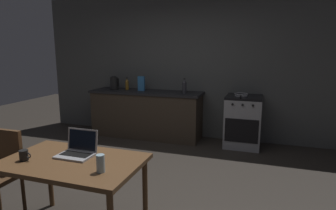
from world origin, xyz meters
The scene contains 14 objects.
ground_plane centered at (0.00, 0.00, 0.00)m, with size 12.00×12.00×0.00m, color #2D2823.
back_wall centered at (0.30, 2.47, 1.36)m, with size 6.40×0.10×2.71m, color #4B4C4C.
kitchen_counter centered at (-0.61, 2.12, 0.45)m, with size 2.16×0.64×0.89m.
stove_oven centered at (1.21, 2.12, 0.45)m, with size 0.60×0.62×0.89m.
dining_table centered at (-0.05, -0.88, 0.64)m, with size 1.23×0.76×0.72m.
chair centered at (-0.90, -0.90, 0.52)m, with size 0.40×0.40×0.90m.
laptop centered at (-0.08, -0.77, 0.77)m, with size 0.32×0.26×0.23m.
electric_kettle centered at (-1.29, 2.12, 1.02)m, with size 0.18×0.16×0.26m.
bottle centered at (0.16, 2.07, 1.02)m, with size 0.08×0.08×0.27m.
frying_pan centered at (1.16, 2.09, 0.92)m, with size 0.23×0.40×0.05m.
coffee_mug centered at (-0.44, -1.03, 0.77)m, with size 0.12×0.08×0.09m.
drinking_glass centered at (0.32, -1.02, 0.79)m, with size 0.07×0.07×0.14m.
cereal_box centered at (-0.71, 2.14, 1.03)m, with size 0.13×0.05×0.28m.
bottle_b centered at (-1.05, 2.20, 1.01)m, with size 0.07×0.07×0.24m.
Camera 1 is at (1.51, -2.87, 1.68)m, focal length 30.52 mm.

